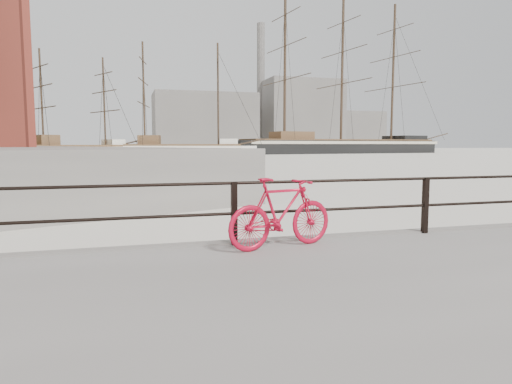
{
  "coord_description": "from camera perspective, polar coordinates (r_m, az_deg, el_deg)",
  "views": [
    {
      "loc": [
        -5.13,
        -7.05,
        1.93
      ],
      "look_at": [
        -2.67,
        1.5,
        1.0
      ],
      "focal_mm": 32.0,
      "sensor_mm": 36.0,
      "label": 1
    }
  ],
  "objects": [
    {
      "name": "bicycle",
      "position": [
        6.96,
        3.2,
        -2.61
      ],
      "size": [
        1.82,
        0.68,
        1.09
      ],
      "primitive_type": "imported",
      "rotation": [
        0.0,
        0.0,
        0.23
      ],
      "color": "red",
      "rests_on": "promenade"
    },
    {
      "name": "barque_black",
      "position": [
        101.4,
        10.53,
        4.78
      ],
      "size": [
        63.61,
        29.08,
        34.59
      ],
      "primitive_type": null,
      "rotation": [
        0.0,
        0.0,
        0.15
      ],
      "color": "black",
      "rests_on": "ground"
    },
    {
      "name": "snow_mounds",
      "position": [
        8.27,
        28.28,
        -4.66
      ],
      "size": [
        23.38,
        2.94,
        0.38
      ],
      "color": "white",
      "rests_on": "promenade"
    },
    {
      "name": "schooner_left",
      "position": [
        77.57,
        -21.51,
        4.13
      ],
      "size": [
        23.87,
        19.34,
        16.82
      ],
      "primitive_type": null,
      "rotation": [
        0.0,
        0.0,
        0.51
      ],
      "color": "white",
      "rests_on": "ground"
    },
    {
      "name": "guardrail",
      "position": [
        8.67,
        20.4,
        -1.57
      ],
      "size": [
        28.0,
        0.1,
        1.0
      ],
      "primitive_type": null,
      "color": "black",
      "rests_on": "promenade"
    },
    {
      "name": "smokestack",
      "position": [
        165.19,
        0.61,
        12.95
      ],
      "size": [
        2.8,
        2.8,
        44.0
      ],
      "primitive_type": "cylinder",
      "color": "gray",
      "rests_on": "ground"
    },
    {
      "name": "industrial_west",
      "position": [
        149.35,
        -6.48,
        8.65
      ],
      "size": [
        32.0,
        18.0,
        18.0
      ],
      "primitive_type": "cube",
      "color": "gray",
      "rests_on": "ground"
    },
    {
      "name": "ground",
      "position": [
        8.93,
        19.62,
        -6.87
      ],
      "size": [
        400.0,
        400.0,
        0.0
      ],
      "primitive_type": "plane",
      "color": "white",
      "rests_on": "ground"
    },
    {
      "name": "schooner_mid",
      "position": [
        80.11,
        -9.21,
        4.51
      ],
      "size": [
        29.45,
        17.01,
        20.01
      ],
      "primitive_type": null,
      "rotation": [
        0.0,
        0.0,
        -0.2
      ],
      "color": "white",
      "rests_on": "ground"
    },
    {
      "name": "industrial_mid",
      "position": [
        163.82,
        5.53,
        9.47
      ],
      "size": [
        26.0,
        20.0,
        24.0
      ],
      "primitive_type": "cube",
      "color": "gray",
      "rests_on": "ground"
    },
    {
      "name": "industrial_east",
      "position": [
        177.77,
        11.88,
        7.48
      ],
      "size": [
        20.0,
        16.0,
        14.0
      ],
      "primitive_type": "cube",
      "color": "gray",
      "rests_on": "ground"
    }
  ]
}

